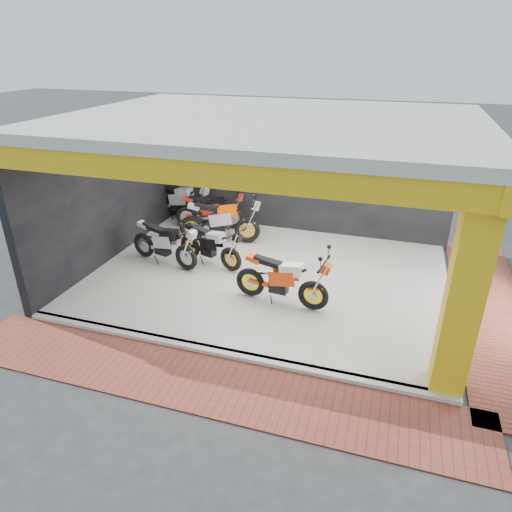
% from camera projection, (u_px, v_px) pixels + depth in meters
% --- Properties ---
extents(ground, '(80.00, 80.00, 0.00)m').
position_uv_depth(ground, '(239.00, 324.00, 9.00)').
color(ground, '#2D2D30').
rests_on(ground, ground).
extents(showroom_floor, '(8.00, 6.00, 0.10)m').
position_uv_depth(showroom_floor, '(268.00, 277.00, 10.70)').
color(showroom_floor, silver).
rests_on(showroom_floor, ground).
extents(showroom_ceiling, '(8.40, 6.40, 0.20)m').
position_uv_depth(showroom_ceiling, '(270.00, 121.00, 9.19)').
color(showroom_ceiling, beige).
rests_on(showroom_ceiling, corner_column).
extents(back_wall, '(8.20, 0.20, 3.50)m').
position_uv_depth(back_wall, '(300.00, 173.00, 12.65)').
color(back_wall, black).
rests_on(back_wall, ground).
extents(left_wall, '(0.20, 6.20, 3.50)m').
position_uv_depth(left_wall, '(107.00, 191.00, 11.10)').
color(left_wall, black).
rests_on(left_wall, ground).
extents(corner_column, '(0.50, 0.50, 3.50)m').
position_uv_depth(corner_column, '(465.00, 294.00, 6.58)').
color(corner_column, gold).
rests_on(corner_column, ground).
extents(header_beam_front, '(8.40, 0.30, 0.40)m').
position_uv_depth(header_beam_front, '(213.00, 173.00, 6.73)').
color(header_beam_front, gold).
rests_on(header_beam_front, corner_column).
extents(header_beam_right, '(0.30, 6.40, 0.40)m').
position_uv_depth(header_beam_right, '(482.00, 149.00, 8.22)').
color(header_beam_right, gold).
rests_on(header_beam_right, corner_column).
extents(floor_kerb, '(8.00, 0.20, 0.10)m').
position_uv_depth(floor_kerb, '(220.00, 352.00, 8.10)').
color(floor_kerb, silver).
rests_on(floor_kerb, ground).
extents(paver_front, '(9.00, 1.40, 0.03)m').
position_uv_depth(paver_front, '(202.00, 382.00, 7.44)').
color(paver_front, brown).
rests_on(paver_front, ground).
extents(paver_right, '(1.40, 7.00, 0.03)m').
position_uv_depth(paver_right, '(491.00, 311.00, 9.40)').
color(paver_right, brown).
rests_on(paver_right, ground).
extents(moto_hero, '(2.21, 1.02, 1.31)m').
position_uv_depth(moto_hero, '(314.00, 282.00, 9.00)').
color(moto_hero, '#F83F0A').
rests_on(moto_hero, showroom_floor).
extents(moto_row_a, '(2.13, 1.31, 1.22)m').
position_uv_depth(moto_row_a, '(231.00, 248.00, 10.59)').
color(moto_row_a, black).
rests_on(moto_row_a, showroom_floor).
extents(moto_row_b, '(2.24, 1.28, 1.29)m').
position_uv_depth(moto_row_b, '(185.00, 246.00, 10.62)').
color(moto_row_b, '#B3B6BB').
rests_on(moto_row_b, showroom_floor).
extents(moto_row_c, '(2.45, 1.32, 1.42)m').
position_uv_depth(moto_row_c, '(247.00, 218.00, 12.08)').
color(moto_row_c, '#A6A7AD').
rests_on(moto_row_c, showroom_floor).
extents(moto_row_d, '(2.21, 1.26, 1.27)m').
position_uv_depth(moto_row_d, '(233.00, 208.00, 13.06)').
color(moto_row_d, red).
rests_on(moto_row_d, showroom_floor).
extents(moto_row_e, '(2.49, 1.39, 1.44)m').
position_uv_depth(moto_row_e, '(199.00, 202.00, 13.31)').
color(moto_row_e, '#A5A8AD').
rests_on(moto_row_e, showroom_floor).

